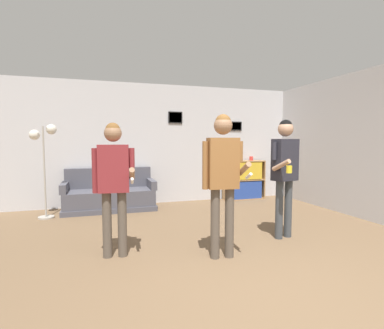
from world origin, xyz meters
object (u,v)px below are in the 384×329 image
(person_player_foreground_left, at_px, (114,176))
(person_player_foreground_center, at_px, (223,170))
(bookshelf, at_px, (244,180))
(person_watcher_holding_cup, at_px, (285,165))
(floor_lamp, at_px, (44,148))
(couch, at_px, (110,196))
(drinking_cup, at_px, (251,158))

(person_player_foreground_left, xyz_separation_m, person_player_foreground_center, (1.24, -0.42, 0.07))
(bookshelf, bearing_deg, person_watcher_holding_cup, -105.91)
(person_watcher_holding_cup, bearing_deg, person_player_foreground_left, -179.63)
(floor_lamp, bearing_deg, couch, 18.12)
(person_player_foreground_left, relative_size, person_watcher_holding_cup, 0.95)
(person_player_foreground_left, bearing_deg, couch, 89.31)
(person_player_foreground_left, distance_m, drinking_cup, 4.45)
(bookshelf, distance_m, person_player_foreground_left, 4.33)
(person_player_foreground_left, bearing_deg, person_player_foreground_center, -18.51)
(couch, distance_m, person_watcher_holding_cup, 3.64)
(floor_lamp, height_order, person_player_foreground_left, floor_lamp)
(person_player_foreground_center, bearing_deg, floor_lamp, 131.15)
(floor_lamp, bearing_deg, bookshelf, 7.58)
(bookshelf, distance_m, person_player_foreground_center, 3.87)
(person_watcher_holding_cup, distance_m, drinking_cup, 3.02)
(floor_lamp, bearing_deg, person_watcher_holding_cup, -32.83)
(person_player_foreground_center, xyz_separation_m, person_watcher_holding_cup, (1.16, 0.43, -0.01))
(person_player_foreground_center, bearing_deg, bookshelf, 59.01)
(bookshelf, bearing_deg, person_player_foreground_center, -120.99)
(couch, bearing_deg, person_watcher_holding_cup, -48.20)
(floor_lamp, xyz_separation_m, person_player_foreground_left, (1.12, -2.29, -0.30))
(couch, xyz_separation_m, person_player_foreground_center, (1.21, -3.08, 0.79))
(couch, relative_size, drinking_cup, 18.29)
(drinking_cup, bearing_deg, floor_lamp, -172.73)
(drinking_cup, bearing_deg, person_player_foreground_left, -139.92)
(couch, height_order, floor_lamp, floor_lamp)
(bookshelf, xyz_separation_m, drinking_cup, (0.19, 0.00, 0.53))
(couch, xyz_separation_m, bookshelf, (3.18, 0.20, 0.19))
(person_player_foreground_left, bearing_deg, person_watcher_holding_cup, 0.37)
(bookshelf, xyz_separation_m, person_player_foreground_left, (-3.21, -2.86, 0.53))
(person_player_foreground_center, distance_m, drinking_cup, 3.93)
(bookshelf, bearing_deg, floor_lamp, -172.42)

